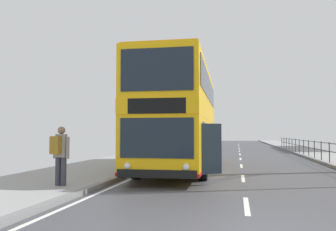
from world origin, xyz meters
name	(u,v)px	position (x,y,z in m)	size (l,w,h in m)	color
double_decker_bus_main	(181,118)	(-2.67, 9.71, 2.34)	(3.45, 10.86, 4.48)	#F4B20F
pedestrian_railing_far_kerb	(314,146)	(4.45, 16.96, 0.83)	(0.05, 31.40, 1.04)	#2D3338
pedestrian_with_backpack	(60,151)	(-5.21, 3.63, 1.13)	(0.55, 0.56, 1.70)	#383842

